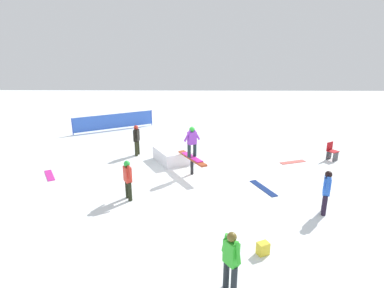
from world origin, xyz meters
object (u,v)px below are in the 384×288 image
object	(u,v)px
loose_snowboard_coral	(293,162)
backpack_on_snow	(263,248)
bystander_green	(231,259)
bystander_blue	(326,190)
loose_snowboard_magenta	(50,175)
folding_chair	(332,152)
rail_feature	(192,160)
bystander_black	(137,139)
loose_snowboard_navy	(263,188)
main_rider_on_rail	(192,142)
bystander_red	(128,178)

from	to	relation	value
loose_snowboard_coral	backpack_on_snow	distance (m)	7.53
bystander_green	bystander_blue	size ratio (longest dim) A/B	1.00
loose_snowboard_magenta	backpack_on_snow	bearing A→B (deg)	25.52
bystander_green	bystander_blue	distance (m)	4.86
bystander_green	bystander_blue	bearing A→B (deg)	-79.71
loose_snowboard_coral	folding_chair	distance (m)	2.08
rail_feature	bystander_green	xyz separation A→B (m)	(6.68, 0.94, 0.19)
bystander_green	backpack_on_snow	distance (m)	1.76
bystander_black	loose_snowboard_navy	size ratio (longest dim) A/B	1.03
loose_snowboard_magenta	loose_snowboard_navy	bearing A→B (deg)	50.65
backpack_on_snow	bystander_black	bearing A→B (deg)	-83.24
main_rider_on_rail	loose_snowboard_navy	xyz separation A→B (m)	(1.40, 2.81, -1.44)
bystander_black	folding_chair	xyz separation A→B (m)	(0.55, 9.73, -0.48)
rail_feature	bystander_blue	xyz separation A→B (m)	(3.26, 4.40, 0.19)
bystander_green	backpack_on_snow	world-z (taller)	bystander_green
bystander_blue	loose_snowboard_coral	bearing A→B (deg)	-163.73
bystander_black	loose_snowboard_coral	size ratio (longest dim) A/B	1.21
bystander_blue	loose_snowboard_coral	distance (m)	4.89
bystander_red	folding_chair	distance (m)	10.08
backpack_on_snow	bystander_blue	bearing A→B (deg)	-163.49
bystander_blue	bystander_red	world-z (taller)	bystander_blue
main_rider_on_rail	loose_snowboard_magenta	size ratio (longest dim) A/B	1.02
bystander_red	loose_snowboard_navy	world-z (taller)	bystander_red
loose_snowboard_magenta	rail_feature	bearing A→B (deg)	60.34
bystander_red	bystander_black	bearing A→B (deg)	155.21
backpack_on_snow	bystander_red	bearing A→B (deg)	-60.51
rail_feature	bystander_green	size ratio (longest dim) A/B	1.35
main_rider_on_rail	loose_snowboard_coral	world-z (taller)	main_rider_on_rail
bystander_blue	loose_snowboard_magenta	size ratio (longest dim) A/B	1.12
backpack_on_snow	bystander_green	bearing A→B (deg)	27.34
main_rider_on_rail	backpack_on_snow	bearing A→B (deg)	-10.41
loose_snowboard_coral	backpack_on_snow	xyz separation A→B (m)	(6.94, -2.91, 0.16)
bystander_black	main_rider_on_rail	bearing A→B (deg)	57.97
loose_snowboard_magenta	loose_snowboard_coral	xyz separation A→B (m)	(-1.81, 11.02, 0.00)
main_rider_on_rail	loose_snowboard_magenta	world-z (taller)	main_rider_on_rail
loose_snowboard_magenta	backpack_on_snow	distance (m)	9.60
bystander_blue	loose_snowboard_coral	size ratio (longest dim) A/B	1.14
bystander_red	bystander_green	bearing A→B (deg)	4.37
main_rider_on_rail	bystander_blue	xyz separation A→B (m)	(3.26, 4.40, -0.62)
folding_chair	backpack_on_snow	bearing A→B (deg)	-155.92
rail_feature	loose_snowboard_navy	distance (m)	3.21
backpack_on_snow	loose_snowboard_coral	bearing A→B (deg)	-137.40
bystander_black	loose_snowboard_magenta	size ratio (longest dim) A/B	1.18
bystander_blue	loose_snowboard_coral	world-z (taller)	bystander_blue
loose_snowboard_navy	main_rider_on_rail	bearing A→B (deg)	41.33
rail_feature	bystander_blue	bearing A→B (deg)	24.52
bystander_green	loose_snowboard_magenta	world-z (taller)	bystander_green
bystander_black	bystander_blue	distance (m)	9.27
main_rider_on_rail	loose_snowboard_navy	world-z (taller)	main_rider_on_rail
bystander_blue	loose_snowboard_navy	bearing A→B (deg)	-117.75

